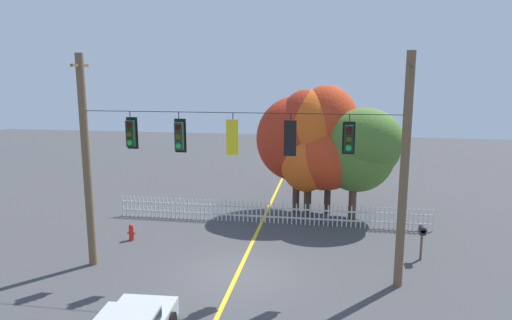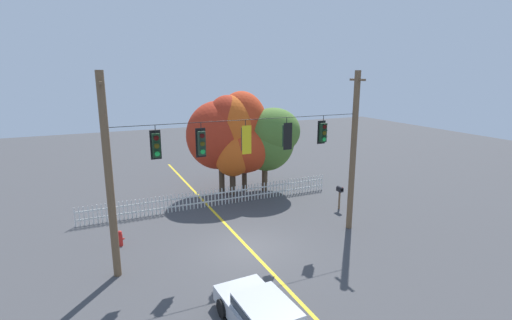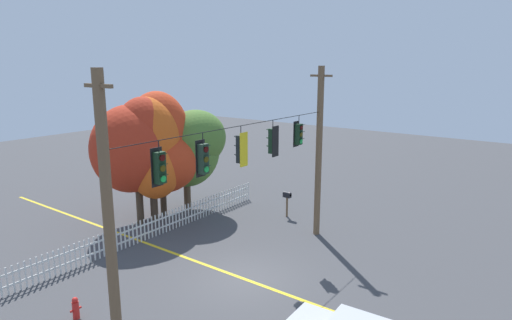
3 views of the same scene
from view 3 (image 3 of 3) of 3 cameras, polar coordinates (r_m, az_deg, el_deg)
The scene contains 15 objects.
ground at distance 17.74m, azimuth -1.59°, elevation -15.22°, with size 80.00×80.00×0.00m, color #424244.
lane_centerline_stripe at distance 17.73m, azimuth -1.59°, elevation -15.21°, with size 0.16×36.00×0.01m, color gold.
signal_support_span at distance 16.23m, azimuth -1.68°, elevation -2.19°, with size 11.90×1.10×8.14m.
traffic_signal_westbound_side at distance 13.20m, azimuth -12.46°, elevation -0.96°, with size 0.43×0.38×1.41m.
traffic_signal_northbound_primary at distance 14.45m, azimuth -6.91°, elevation 0.17°, with size 0.43×0.38×1.49m.
traffic_signal_southbound_primary at distance 15.90m, azimuth -1.94°, elevation 1.43°, with size 0.43×0.38×1.49m.
traffic_signal_eastbound_side at distance 17.51m, azimuth 2.22°, elevation 2.49°, with size 0.43×0.38×1.46m.
traffic_signal_northbound_secondary at distance 19.17m, azimuth 5.56°, elevation 3.38°, with size 0.43×0.38×1.39m.
white_picket_fence at distance 21.76m, azimuth -13.87°, elevation -8.63°, with size 15.70×0.06×1.07m.
autumn_maple_near_fence at distance 23.24m, azimuth -15.40°, elevation 1.83°, with size 4.21×3.89×6.62m.
autumn_maple_mid at distance 23.31m, azimuth -14.06°, elevation 1.22°, with size 4.11×3.65×6.60m.
autumn_oak_far_east at distance 24.10m, azimuth -12.38°, elevation 1.44°, with size 4.14×3.93×6.84m.
autumn_maple_far_west at distance 24.87m, azimuth -8.60°, elevation 1.87°, with size 4.16×3.90×5.75m.
fire_hydrant at distance 16.31m, azimuth -22.44°, elevation -17.40°, with size 0.38×0.22×0.76m.
roadside_mailbox at distance 23.98m, azimuth 4.08°, elevation -4.76°, with size 0.25×0.44×1.41m.
Camera 3 is at (-12.31, -9.76, 8.24)m, focal length 30.70 mm.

